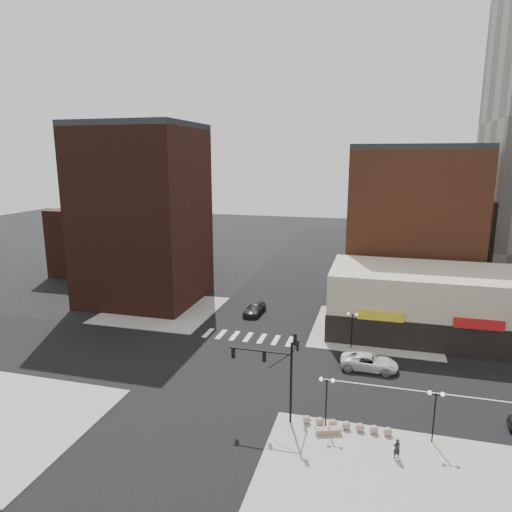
% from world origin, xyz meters
% --- Properties ---
extents(ground, '(240.00, 240.00, 0.00)m').
position_xyz_m(ground, '(0.00, 0.00, 0.00)').
color(ground, black).
rests_on(ground, ground).
extents(road_ew, '(200.00, 14.00, 0.02)m').
position_xyz_m(road_ew, '(0.00, 0.00, 0.01)').
color(road_ew, black).
rests_on(road_ew, ground).
extents(road_ns, '(14.00, 200.00, 0.02)m').
position_xyz_m(road_ns, '(0.00, 0.00, 0.01)').
color(road_ns, black).
rests_on(road_ns, ground).
extents(sidewalk_nw, '(15.00, 15.00, 0.12)m').
position_xyz_m(sidewalk_nw, '(-14.50, 14.50, 0.06)').
color(sidewalk_nw, gray).
rests_on(sidewalk_nw, ground).
extents(sidewalk_ne, '(15.00, 15.00, 0.12)m').
position_xyz_m(sidewalk_ne, '(14.50, 14.50, 0.06)').
color(sidewalk_ne, gray).
rests_on(sidewalk_ne, ground).
extents(sidewalk_se, '(18.00, 14.00, 0.12)m').
position_xyz_m(sidewalk_se, '(16.00, -14.00, 0.06)').
color(sidewalk_se, gray).
rests_on(sidewalk_se, ground).
extents(building_nw, '(16.00, 15.00, 25.00)m').
position_xyz_m(building_nw, '(-19.00, 18.50, 12.50)').
color(building_nw, '#361911').
rests_on(building_nw, ground).
extents(building_nw_low, '(20.00, 18.00, 12.00)m').
position_xyz_m(building_nw_low, '(-32.00, 34.00, 6.00)').
color(building_nw_low, '#361911').
rests_on(building_nw_low, ground).
extents(building_ne_midrise, '(18.00, 15.00, 22.00)m').
position_xyz_m(building_ne_midrise, '(19.00, 29.50, 11.00)').
color(building_ne_midrise, brown).
rests_on(building_ne_midrise, ground).
extents(building_ne_row, '(24.20, 12.20, 8.00)m').
position_xyz_m(building_ne_row, '(21.00, 15.00, 3.30)').
color(building_ne_row, beige).
rests_on(building_ne_row, ground).
extents(traffic_signal, '(5.59, 3.09, 7.77)m').
position_xyz_m(traffic_signal, '(7.24, -7.83, 4.96)').
color(traffic_signal, black).
rests_on(traffic_signal, ground).
extents(street_lamp_se_a, '(1.22, 0.32, 4.16)m').
position_xyz_m(street_lamp_se_a, '(11.00, -8.00, 3.29)').
color(street_lamp_se_a, black).
rests_on(street_lamp_se_a, sidewalk_se).
extents(street_lamp_se_b, '(1.22, 0.32, 4.16)m').
position_xyz_m(street_lamp_se_b, '(19.00, -8.00, 3.29)').
color(street_lamp_se_b, black).
rests_on(street_lamp_se_b, sidewalk_se).
extents(street_lamp_ne, '(1.22, 0.32, 4.16)m').
position_xyz_m(street_lamp_ne, '(12.00, 8.00, 3.29)').
color(street_lamp_ne, black).
rests_on(street_lamp_ne, sidewalk_ne).
extents(bollard_row, '(6.96, 0.66, 0.66)m').
position_xyz_m(bollard_row, '(12.65, -8.00, 0.45)').
color(bollard_row, gray).
rests_on(bollard_row, sidewalk_se).
extents(white_suv, '(5.75, 2.71, 1.59)m').
position_xyz_m(white_suv, '(14.10, 3.35, 0.79)').
color(white_suv, silver).
rests_on(white_suv, ground).
extents(dark_sedan_north, '(2.38, 5.31, 1.51)m').
position_xyz_m(dark_sedan_north, '(-1.51, 16.39, 0.76)').
color(dark_sedan_north, black).
rests_on(dark_sedan_north, ground).
extents(pedestrian, '(0.66, 0.57, 1.52)m').
position_xyz_m(pedestrian, '(16.34, -10.66, 0.88)').
color(pedestrian, black).
rests_on(pedestrian, sidewalk_se).
extents(stone_bench, '(2.13, 1.27, 0.48)m').
position_xyz_m(stone_bench, '(11.34, -9.00, 0.37)').
color(stone_bench, gray).
rests_on(stone_bench, sidewalk_se).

